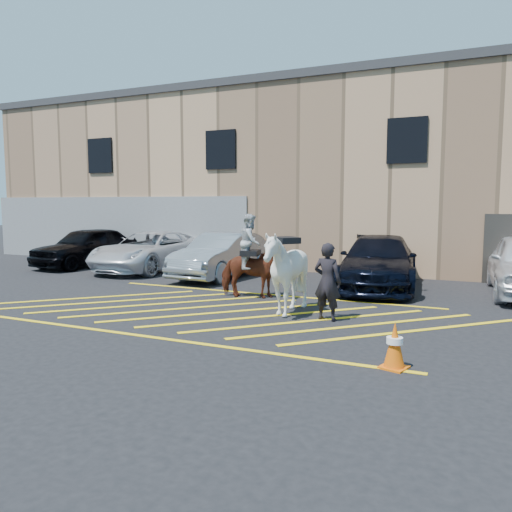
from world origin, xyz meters
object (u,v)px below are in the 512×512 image
at_px(car_blue_suv, 379,262).
at_px(saddled_white, 286,273).
at_px(car_white_pickup, 151,251).
at_px(car_black_suv, 87,247).
at_px(mounted_bay, 251,264).
at_px(traffic_cone, 395,345).
at_px(car_silver_sedan, 222,255).
at_px(handler, 327,282).

xyz_separation_m(car_blue_suv, saddled_white, (-1.22, -4.60, 0.19)).
bearing_deg(car_white_pickup, car_black_suv, -178.61).
relative_size(mounted_bay, traffic_cone, 3.08).
distance_m(mounted_bay, traffic_cone, 6.19).
height_order(mounted_bay, traffic_cone, mounted_bay).
distance_m(car_silver_sedan, traffic_cone, 10.05).
distance_m(car_silver_sedan, car_blue_suv, 5.27).
height_order(car_black_suv, traffic_cone, car_black_suv).
xyz_separation_m(car_silver_sedan, saddled_white, (4.05, -4.48, 0.20)).
relative_size(car_blue_suv, saddled_white, 2.29).
relative_size(car_black_suv, handler, 2.74).
bearing_deg(saddled_white, car_white_pickup, 146.17).
bearing_deg(car_silver_sedan, car_blue_suv, 4.06).
xyz_separation_m(handler, traffic_cone, (1.85, -2.65, -0.48)).
xyz_separation_m(car_silver_sedan, traffic_cone, (6.92, -7.28, -0.39)).
height_order(car_blue_suv, handler, handler).
bearing_deg(car_silver_sedan, mounted_bay, -47.96).
bearing_deg(car_silver_sedan, car_white_pickup, 174.54).
relative_size(car_black_suv, car_white_pickup, 0.88).
bearing_deg(car_silver_sedan, handler, -39.78).
bearing_deg(mounted_bay, car_silver_sedan, 129.37).
xyz_separation_m(car_silver_sedan, handler, (5.07, -4.63, 0.09)).
relative_size(car_black_suv, saddled_white, 2.00).
distance_m(car_white_pickup, mounted_bay, 6.78).
bearing_deg(handler, car_black_suv, -16.86).
distance_m(car_black_suv, car_white_pickup, 3.05).
xyz_separation_m(car_black_suv, car_silver_sedan, (6.40, -0.42, -0.03)).
bearing_deg(car_black_suv, car_blue_suv, 4.27).
height_order(car_silver_sedan, handler, handler).
distance_m(car_black_suv, saddled_white, 11.54).
relative_size(car_blue_suv, mounted_bay, 2.36).
distance_m(mounted_bay, saddled_white, 2.16).
distance_m(handler, saddled_white, 1.03).
bearing_deg(car_blue_suv, mounted_bay, -138.59).
bearing_deg(traffic_cone, handler, 124.91).
distance_m(car_blue_suv, saddled_white, 4.77).
relative_size(car_white_pickup, saddled_white, 2.27).
bearing_deg(traffic_cone, car_blue_suv, 102.52).
bearing_deg(handler, car_white_pickup, -24.35).
height_order(car_white_pickup, mounted_bay, mounted_bay).
height_order(car_black_suv, saddled_white, saddled_white).
xyz_separation_m(car_white_pickup, handler, (8.41, -5.11, 0.11)).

